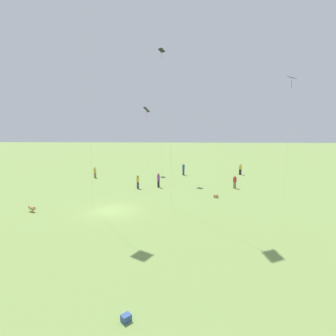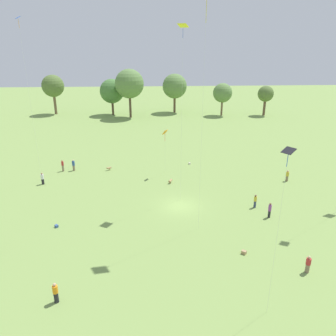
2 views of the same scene
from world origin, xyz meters
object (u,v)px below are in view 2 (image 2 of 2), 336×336
at_px(person_3, 63,166).
at_px(kite_7, 21,39).
at_px(picnic_bag_2, 56,226).
at_px(kite_4, 165,134).
at_px(picnic_bag_1, 189,163).
at_px(person_2, 308,264).
at_px(person_9, 270,210).
at_px(person_6, 255,201).
at_px(person_0, 56,293).
at_px(kite_3, 207,6).
at_px(person_5, 287,176).
at_px(person_4, 74,165).
at_px(picnic_bag_0, 244,252).
at_px(kite_6, 183,37).
at_px(dog_1, 171,181).
at_px(kite_2, 287,164).
at_px(person_10, 42,179).
at_px(dog_0, 109,168).

distance_m(person_3, kite_7, 17.98).
distance_m(kite_7, picnic_bag_2, 23.23).
bearing_deg(kite_4, picnic_bag_1, -143.79).
bearing_deg(person_2, picnic_bag_1, -21.20).
relative_size(person_3, person_9, 1.00).
height_order(person_6, picnic_bag_1, person_6).
bearing_deg(person_0, kite_3, 136.06).
xyz_separation_m(person_5, person_9, (-6.07, -9.94, 0.11)).
height_order(person_3, kite_7, kite_7).
height_order(person_4, person_9, person_9).
relative_size(kite_4, picnic_bag_0, 13.09).
bearing_deg(kite_6, dog_1, -7.30).
bearing_deg(person_4, kite_4, 177.42).
height_order(kite_4, picnic_bag_2, kite_4).
relative_size(kite_2, picnic_bag_0, 23.66).
bearing_deg(person_2, kite_7, 17.28).
relative_size(person_2, person_9, 0.90).
distance_m(person_10, picnic_bag_2, 12.51).
bearing_deg(person_10, person_9, 70.46).
bearing_deg(kite_4, person_3, -18.54).
distance_m(kite_7, dog_0, 20.49).
bearing_deg(kite_3, kite_2, -36.52).
bearing_deg(picnic_bag_1, person_4, -174.54).
height_order(person_5, kite_2, kite_2).
distance_m(person_5, picnic_bag_2, 30.77).
bearing_deg(picnic_bag_1, dog_0, -171.57).
xyz_separation_m(picnic_bag_0, picnic_bag_1, (-2.04, 23.99, -0.02)).
bearing_deg(kite_3, picnic_bag_2, -146.55).
height_order(dog_1, picnic_bag_0, dog_1).
bearing_deg(person_0, person_4, -163.78).
relative_size(kite_7, picnic_bag_1, 56.55).
relative_size(person_10, dog_0, 2.22).
bearing_deg(picnic_bag_2, person_0, -75.65).
bearing_deg(dog_0, person_5, -135.67).
distance_m(person_6, person_9, 2.57).
relative_size(picnic_bag_1, picnic_bag_2, 0.84).
relative_size(kite_6, kite_7, 0.94).
bearing_deg(person_0, kite_7, -154.03).
relative_size(person_3, person_6, 1.08).
relative_size(person_3, person_5, 1.10).
distance_m(kite_2, kite_7, 35.58).
height_order(person_0, picnic_bag_0, person_0).
height_order(person_2, kite_4, kite_4).
xyz_separation_m(kite_4, dog_0, (-8.41, 2.39, -5.83)).
xyz_separation_m(person_5, kite_3, (-14.17, -11.78, 19.95)).
relative_size(person_0, person_6, 1.04).
bearing_deg(person_9, person_6, -141.86).
distance_m(person_3, picnic_bag_1, 19.43).
bearing_deg(dog_0, kite_2, 173.37).
xyz_separation_m(person_9, kite_7, (-28.22, 12.52, 17.55)).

